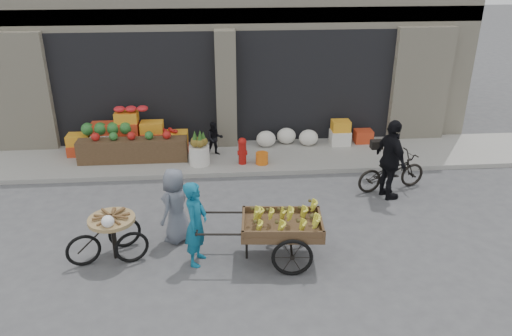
{
  "coord_description": "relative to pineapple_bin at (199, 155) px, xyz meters",
  "views": [
    {
      "loc": [
        -0.26,
        -8.25,
        5.3
      ],
      "look_at": [
        0.5,
        1.06,
        1.1
      ],
      "focal_mm": 35.0,
      "sensor_mm": 36.0,
      "label": 1
    }
  ],
  "objects": [
    {
      "name": "right_bay_goods",
      "position": [
        3.36,
        1.1,
        0.04
      ],
      "size": [
        3.35,
        0.6,
        0.7
      ],
      "color": "silver",
      "rests_on": "sidewalk"
    },
    {
      "name": "seated_person",
      "position": [
        0.4,
        0.6,
        0.21
      ],
      "size": [
        0.51,
        0.43,
        0.93
      ],
      "primitive_type": "imported",
      "rotation": [
        0.0,
        0.0,
        0.17
      ],
      "color": "black",
      "rests_on": "sidewalk"
    },
    {
      "name": "pineapple_bin",
      "position": [
        0.0,
        0.0,
        0.0
      ],
      "size": [
        0.52,
        0.52,
        0.5
      ],
      "primitive_type": "cylinder",
      "color": "silver",
      "rests_on": "sidewalk"
    },
    {
      "name": "sidewalk",
      "position": [
        0.75,
        0.5,
        -0.31
      ],
      "size": [
        18.0,
        2.2,
        0.12
      ],
      "primitive_type": "cube",
      "color": "gray",
      "rests_on": "ground"
    },
    {
      "name": "orange_bucket",
      "position": [
        1.6,
        -0.1,
        -0.1
      ],
      "size": [
        0.32,
        0.32,
        0.3
      ],
      "primitive_type": "cylinder",
      "color": "orange",
      "rests_on": "sidewalk"
    },
    {
      "name": "cyclist",
      "position": [
        4.3,
        -1.96,
        0.55
      ],
      "size": [
        0.69,
        1.16,
        1.85
      ],
      "primitive_type": "imported",
      "rotation": [
        0.0,
        0.0,
        1.8
      ],
      "color": "black",
      "rests_on": "ground"
    },
    {
      "name": "vendor_grey",
      "position": [
        -0.36,
        -3.38,
        0.38
      ],
      "size": [
        0.78,
        0.87,
        1.5
      ],
      "primitive_type": "imported",
      "rotation": [
        0.0,
        0.0,
        -2.09
      ],
      "color": "slate",
      "rests_on": "ground"
    },
    {
      "name": "banana_cart",
      "position": [
        1.53,
        -4.19,
        0.38
      ],
      "size": [
        2.53,
        1.2,
        1.03
      ],
      "rotation": [
        0.0,
        0.0,
        -0.08
      ],
      "color": "brown",
      "rests_on": "ground"
    },
    {
      "name": "ground",
      "position": [
        0.75,
        -3.6,
        -0.37
      ],
      "size": [
        80.0,
        80.0,
        0.0
      ],
      "primitive_type": "plane",
      "color": "#424244",
      "rests_on": "ground"
    },
    {
      "name": "fire_hydrant",
      "position": [
        1.1,
        -0.05,
        0.13
      ],
      "size": [
        0.22,
        0.22,
        0.71
      ],
      "color": "#A5140F",
      "rests_on": "sidewalk"
    },
    {
      "name": "vendor_woman",
      "position": [
        0.05,
        -4.18,
        0.43
      ],
      "size": [
        0.53,
        0.67,
        1.6
      ],
      "primitive_type": "imported",
      "rotation": [
        0.0,
        0.0,
        1.28
      ],
      "color": "#105C7D",
      "rests_on": "ground"
    },
    {
      "name": "bicycle",
      "position": [
        4.5,
        -1.56,
        0.08
      ],
      "size": [
        1.81,
        0.97,
        0.9
      ],
      "primitive_type": "imported",
      "rotation": [
        0.0,
        0.0,
        1.8
      ],
      "color": "black",
      "rests_on": "ground"
    },
    {
      "name": "tricycle_cart",
      "position": [
        -1.47,
        -3.92,
        0.2
      ],
      "size": [
        1.44,
        1.09,
        0.95
      ],
      "rotation": [
        0.0,
        0.0,
        0.38
      ],
      "color": "#9E7F51",
      "rests_on": "ground"
    },
    {
      "name": "building",
      "position": [
        0.75,
        4.43,
        3.0
      ],
      "size": [
        14.0,
        6.45,
        7.0
      ],
      "color": "beige",
      "rests_on": "ground"
    },
    {
      "name": "fruit_display",
      "position": [
        -1.73,
        0.78,
        0.3
      ],
      "size": [
        3.1,
        1.12,
        1.24
      ],
      "color": "#BE381A",
      "rests_on": "sidewalk"
    }
  ]
}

